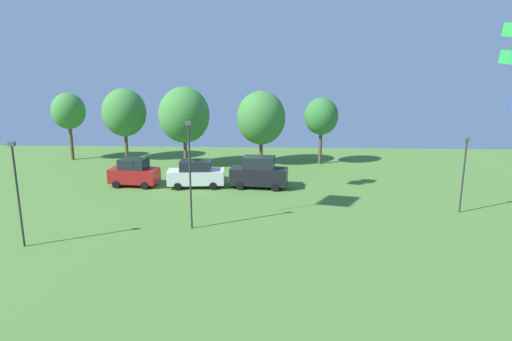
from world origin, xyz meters
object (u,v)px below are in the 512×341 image
Objects in this scene: parked_car_second_from_left at (196,174)px; parked_car_third_from_left at (259,173)px; light_post_2 at (190,170)px; treeline_tree_2 at (184,115)px; parked_car_leftmost at (134,173)px; treeline_tree_0 at (68,111)px; light_post_1 at (464,170)px; treeline_tree_4 at (321,116)px; treeline_tree_3 at (261,118)px; light_post_0 at (17,189)px; treeline_tree_1 at (124,113)px.

parked_car_third_from_left is at bearing -5.65° from parked_car_second_from_left.
light_post_2 is 18.14m from treeline_tree_2.
treeline_tree_0 is at bearing 140.06° from parked_car_leftmost.
parked_car_second_from_left is 20.77m from light_post_1.
parked_car_leftmost is 19.61m from treeline_tree_4.
treeline_tree_2 reaches higher than treeline_tree_4.
treeline_tree_0 is (-16.77, 20.28, 1.40)m from light_post_2.
parked_car_second_from_left is (5.35, -0.12, -0.03)m from parked_car_leftmost.
treeline_tree_0 is at bearing 168.62° from treeline_tree_2.
parked_car_leftmost is 0.87× the size of parked_car_second_from_left.
treeline_tree_4 is (9.96, 19.45, 1.09)m from light_post_2.
treeline_tree_2 is (-3.83, 17.68, 1.36)m from light_post_2.
treeline_tree_2 reaches higher than light_post_2.
treeline_tree_4 is at bearing 34.79° from parked_car_second_from_left.
treeline_tree_2 reaches higher than treeline_tree_3.
parked_car_leftmost is 0.62× the size of treeline_tree_4.
light_post_2 is at bearing -49.79° from parked_car_leftmost.
treeline_tree_0 is (-15.36, 10.46, 4.11)m from parked_car_second_from_left.
treeline_tree_4 is at bearing 118.74° from light_post_1.
light_post_0 reaches higher than parked_car_leftmost.
treeline_tree_1 is at bearing 157.31° from treeline_tree_2.
parked_car_leftmost is 14.95m from treeline_tree_0.
light_post_0 is at bearing -104.34° from treeline_tree_2.
treeline_tree_2 reaches higher than treeline_tree_0.
parked_car_third_from_left is at bearing 68.11° from light_post_2.
treeline_tree_3 is (5.22, 9.30, 3.66)m from parked_car_second_from_left.
parked_car_second_from_left is 0.99× the size of parked_car_third_from_left.
parked_car_leftmost is 0.55× the size of treeline_tree_1.
parked_car_second_from_left is 0.61× the size of treeline_tree_2.
treeline_tree_0 is at bearing 159.42° from parked_car_third_from_left.
light_post_0 is at bearing -126.10° from parked_car_second_from_left.
light_post_1 is at bearing -29.55° from treeline_tree_1.
parked_car_leftmost is 0.61× the size of light_post_2.
light_post_0 is 0.80× the size of treeline_tree_1.
light_post_0 is 0.85× the size of treeline_tree_0.
light_post_0 reaches higher than light_post_1.
light_post_1 is at bearing -21.79° from parked_car_second_from_left.
light_post_2 is 21.88m from treeline_tree_4.
parked_car_leftmost reaches higher than parked_car_second_from_left.
parked_car_leftmost is 0.69× the size of light_post_0.
parked_car_third_from_left is (5.35, -0.02, 0.16)m from parked_car_second_from_left.
treeline_tree_1 is at bearing 117.80° from light_post_2.
light_post_0 is at bearing -94.41° from parked_car_leftmost.
treeline_tree_1 reaches higher than light_post_2.
parked_car_second_from_left is 9.18m from treeline_tree_2.
parked_car_third_from_left is 23.54m from treeline_tree_0.
treeline_tree_2 is at bearing -22.69° from treeline_tree_1.
light_post_1 is 0.78× the size of light_post_2.
parked_car_leftmost is at bearing -150.40° from treeline_tree_4.
light_post_0 is 21.75m from treeline_tree_2.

